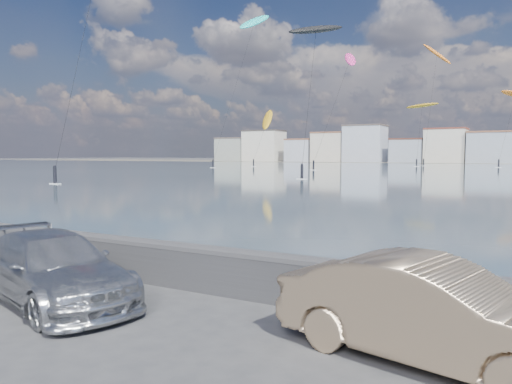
# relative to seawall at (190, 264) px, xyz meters

# --- Properties ---
(ground) EXTENTS (700.00, 700.00, 0.00)m
(ground) POSITION_rel_seawall_xyz_m (0.00, -2.70, -0.58)
(ground) COLOR #333335
(ground) RESTS_ON ground
(bay_water) EXTENTS (500.00, 177.00, 0.00)m
(bay_water) POSITION_rel_seawall_xyz_m (0.00, 88.80, -0.58)
(bay_water) COLOR #37505F
(bay_water) RESTS_ON ground
(seawall) EXTENTS (400.00, 0.36, 1.08)m
(seawall) POSITION_rel_seawall_xyz_m (0.00, 0.00, 0.00)
(seawall) COLOR #28282B
(seawall) RESTS_ON ground
(car_silver) EXTENTS (5.36, 3.40, 1.45)m
(car_silver) POSITION_rel_seawall_xyz_m (-1.92, -2.21, 0.14)
(car_silver) COLOR #B7BABE
(car_silver) RESTS_ON ground
(car_champagne) EXTENTS (4.92, 2.60, 1.54)m
(car_champagne) POSITION_rel_seawall_xyz_m (5.57, -1.52, 0.19)
(car_champagne) COLOR tan
(car_champagne) RESTS_ON ground
(kitesurfer_3) EXTENTS (6.88, 14.35, 22.16)m
(kitesurfer_3) POSITION_rel_seawall_xyz_m (-20.36, 56.75, 19.65)
(kitesurfer_3) COLOR black
(kitesurfer_3) RESTS_ON ground
(kitesurfer_6) EXTENTS (6.30, 15.86, 25.30)m
(kitesurfer_6) POSITION_rel_seawall_xyz_m (-27.83, 93.25, 21.95)
(kitesurfer_6) COLOR #E5338C
(kitesurfer_6) RESTS_ON ground
(kitesurfer_8) EXTENTS (9.50, 12.14, 17.03)m
(kitesurfer_8) POSITION_rel_seawall_xyz_m (-20.16, 131.16, 15.43)
(kitesurfer_8) COLOR #BF8C19
(kitesurfer_8) RESTS_ON ground
(kitesurfer_9) EXTENTS (8.38, 16.95, 35.02)m
(kitesurfer_9) POSITION_rel_seawall_xyz_m (-18.35, 141.28, 30.54)
(kitesurfer_9) COLOR orange
(kitesurfer_9) RESTS_ON ground
(kitesurfer_10) EXTENTS (6.82, 19.02, 38.95)m
(kitesurfer_10) POSITION_rel_seawall_xyz_m (-54.58, 100.02, 34.72)
(kitesurfer_10) COLOR #19BFBF
(kitesurfer_10) RESTS_ON ground
(kitesurfer_15) EXTENTS (6.52, 17.43, 16.45)m
(kitesurfer_15) POSITION_rel_seawall_xyz_m (-57.24, 112.05, 11.92)
(kitesurfer_15) COLOR #BF8C19
(kitesurfer_15) RESTS_ON ground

